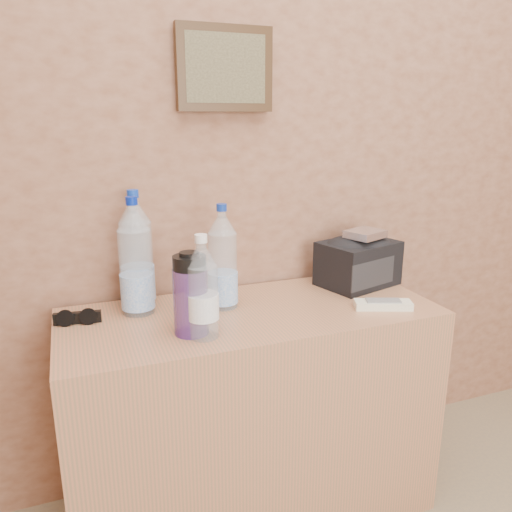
{
  "coord_description": "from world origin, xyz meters",
  "views": [
    {
      "loc": [
        -0.71,
        0.44,
        1.26
      ],
      "look_at": [
        -0.23,
        1.71,
        0.88
      ],
      "focal_mm": 35.0,
      "sensor_mm": 36.0,
      "label": 1
    }
  ],
  "objects_px": {
    "pet_large_c": "(223,262)",
    "toiletry_bag": "(358,260)",
    "dresser": "(252,413)",
    "pet_large_a": "(136,263)",
    "foil_packet": "(365,234)",
    "pet_large_b": "(137,255)",
    "nalgene_bottle": "(191,294)",
    "ac_remote": "(383,305)",
    "pet_small": "(203,293)",
    "sunglasses": "(78,318)"
  },
  "relations": [
    {
      "from": "pet_small",
      "to": "sunglasses",
      "type": "bearing_deg",
      "value": 145.62
    },
    {
      "from": "pet_small",
      "to": "ac_remote",
      "type": "distance_m",
      "value": 0.57
    },
    {
      "from": "pet_large_b",
      "to": "pet_large_a",
      "type": "bearing_deg",
      "value": -100.53
    },
    {
      "from": "nalgene_bottle",
      "to": "sunglasses",
      "type": "height_order",
      "value": "nalgene_bottle"
    },
    {
      "from": "sunglasses",
      "to": "foil_packet",
      "type": "bearing_deg",
      "value": 8.42
    },
    {
      "from": "pet_large_a",
      "to": "foil_packet",
      "type": "height_order",
      "value": "pet_large_a"
    },
    {
      "from": "pet_large_c",
      "to": "foil_packet",
      "type": "xyz_separation_m",
      "value": [
        0.5,
        0.01,
        0.04
      ]
    },
    {
      "from": "toiletry_bag",
      "to": "pet_large_b",
      "type": "bearing_deg",
      "value": 157.99
    },
    {
      "from": "pet_large_a",
      "to": "foil_packet",
      "type": "bearing_deg",
      "value": -2.41
    },
    {
      "from": "pet_large_c",
      "to": "pet_small",
      "type": "height_order",
      "value": "pet_large_c"
    },
    {
      "from": "pet_large_b",
      "to": "sunglasses",
      "type": "xyz_separation_m",
      "value": [
        -0.19,
        -0.09,
        -0.14
      ]
    },
    {
      "from": "dresser",
      "to": "nalgene_bottle",
      "type": "distance_m",
      "value": 0.51
    },
    {
      "from": "dresser",
      "to": "pet_large_b",
      "type": "bearing_deg",
      "value": 149.4
    },
    {
      "from": "toiletry_bag",
      "to": "pet_large_c",
      "type": "bearing_deg",
      "value": 168.29
    },
    {
      "from": "dresser",
      "to": "toiletry_bag",
      "type": "relative_size",
      "value": 4.42
    },
    {
      "from": "pet_large_c",
      "to": "foil_packet",
      "type": "bearing_deg",
      "value": 1.41
    },
    {
      "from": "pet_small",
      "to": "nalgene_bottle",
      "type": "height_order",
      "value": "pet_small"
    },
    {
      "from": "nalgene_bottle",
      "to": "toiletry_bag",
      "type": "distance_m",
      "value": 0.66
    },
    {
      "from": "pet_large_b",
      "to": "pet_small",
      "type": "bearing_deg",
      "value": -68.03
    },
    {
      "from": "pet_small",
      "to": "sunglasses",
      "type": "xyz_separation_m",
      "value": [
        -0.31,
        0.21,
        -0.1
      ]
    },
    {
      "from": "toiletry_bag",
      "to": "foil_packet",
      "type": "height_order",
      "value": "foil_packet"
    },
    {
      "from": "pet_large_c",
      "to": "sunglasses",
      "type": "relative_size",
      "value": 2.45
    },
    {
      "from": "pet_large_b",
      "to": "pet_large_c",
      "type": "distance_m",
      "value": 0.26
    },
    {
      "from": "nalgene_bottle",
      "to": "toiletry_bag",
      "type": "bearing_deg",
      "value": 16.99
    },
    {
      "from": "dresser",
      "to": "toiletry_bag",
      "type": "height_order",
      "value": "toiletry_bag"
    },
    {
      "from": "ac_remote",
      "to": "foil_packet",
      "type": "xyz_separation_m",
      "value": [
        0.05,
        0.2,
        0.17
      ]
    },
    {
      "from": "dresser",
      "to": "ac_remote",
      "type": "distance_m",
      "value": 0.54
    },
    {
      "from": "pet_large_a",
      "to": "pet_small",
      "type": "height_order",
      "value": "pet_large_a"
    },
    {
      "from": "pet_large_b",
      "to": "toiletry_bag",
      "type": "height_order",
      "value": "pet_large_b"
    },
    {
      "from": "dresser",
      "to": "sunglasses",
      "type": "relative_size",
      "value": 8.64
    },
    {
      "from": "nalgene_bottle",
      "to": "foil_packet",
      "type": "height_order",
      "value": "nalgene_bottle"
    },
    {
      "from": "nalgene_bottle",
      "to": "ac_remote",
      "type": "distance_m",
      "value": 0.59
    },
    {
      "from": "pet_small",
      "to": "toiletry_bag",
      "type": "height_order",
      "value": "pet_small"
    },
    {
      "from": "dresser",
      "to": "pet_large_c",
      "type": "height_order",
      "value": "pet_large_c"
    },
    {
      "from": "pet_large_b",
      "to": "pet_small",
      "type": "distance_m",
      "value": 0.33
    },
    {
      "from": "sunglasses",
      "to": "foil_packet",
      "type": "relative_size",
      "value": 1.1
    },
    {
      "from": "pet_large_b",
      "to": "nalgene_bottle",
      "type": "xyz_separation_m",
      "value": [
        0.1,
        -0.27,
        -0.05
      ]
    },
    {
      "from": "ac_remote",
      "to": "toiletry_bag",
      "type": "height_order",
      "value": "toiletry_bag"
    },
    {
      "from": "toiletry_bag",
      "to": "nalgene_bottle",
      "type": "bearing_deg",
      "value": -178.91
    },
    {
      "from": "dresser",
      "to": "pet_large_c",
      "type": "distance_m",
      "value": 0.5
    },
    {
      "from": "pet_large_a",
      "to": "sunglasses",
      "type": "bearing_deg",
      "value": -172.35
    },
    {
      "from": "dresser",
      "to": "pet_small",
      "type": "distance_m",
      "value": 0.52
    },
    {
      "from": "pet_large_b",
      "to": "dresser",
      "type": "bearing_deg",
      "value": -30.6
    },
    {
      "from": "foil_packet",
      "to": "pet_large_c",
      "type": "bearing_deg",
      "value": -178.59
    },
    {
      "from": "foil_packet",
      "to": "pet_large_a",
      "type": "bearing_deg",
      "value": 177.59
    },
    {
      "from": "dresser",
      "to": "toiletry_bag",
      "type": "xyz_separation_m",
      "value": [
        0.43,
        0.1,
        0.44
      ]
    },
    {
      "from": "pet_large_a",
      "to": "pet_large_b",
      "type": "relative_size",
      "value": 0.97
    },
    {
      "from": "pet_large_c",
      "to": "toiletry_bag",
      "type": "relative_size",
      "value": 1.26
    },
    {
      "from": "ac_remote",
      "to": "toiletry_bag",
      "type": "xyz_separation_m",
      "value": [
        0.05,
        0.22,
        0.07
      ]
    },
    {
      "from": "sunglasses",
      "to": "pet_small",
      "type": "bearing_deg",
      "value": -25.43
    }
  ]
}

